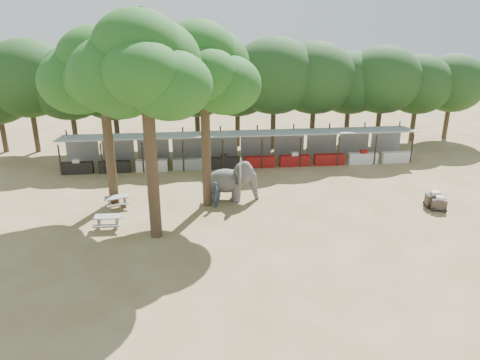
{
  "coord_description": "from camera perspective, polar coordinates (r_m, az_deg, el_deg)",
  "views": [
    {
      "loc": [
        -3.81,
        -21.64,
        12.18
      ],
      "look_at": [
        -1.0,
        5.0,
        2.0
      ],
      "focal_mm": 35.0,
      "sensor_mm": 36.0,
      "label": 1
    }
  ],
  "objects": [
    {
      "name": "cart_front",
      "position": [
        31.68,
        23.1,
        -2.66
      ],
      "size": [
        1.13,
        0.93,
        0.95
      ],
      "rotation": [
        0.0,
        0.0,
        -0.35
      ],
      "color": "#342923",
      "rests_on": "ground"
    },
    {
      "name": "yard_tree_left",
      "position": [
        29.59,
        -16.72,
        12.23
      ],
      "size": [
        7.1,
        6.9,
        11.02
      ],
      "color": "#332316",
      "rests_on": "ground"
    },
    {
      "name": "picnic_table_near",
      "position": [
        27.96,
        -15.78,
        -4.74
      ],
      "size": [
        1.54,
        1.39,
        0.76
      ],
      "rotation": [
        0.0,
        0.0,
        -0.02
      ],
      "color": "gray",
      "rests_on": "ground"
    },
    {
      "name": "backdrop_trees",
      "position": [
        41.36,
        -0.67,
        11.53
      ],
      "size": [
        46.46,
        5.95,
        8.33
      ],
      "color": "#332316",
      "rests_on": "ground"
    },
    {
      "name": "ground",
      "position": [
        25.13,
        3.5,
        -8.24
      ],
      "size": [
        100.0,
        100.0,
        0.0
      ],
      "primitive_type": "plane",
      "color": "brown",
      "rests_on": "ground"
    },
    {
      "name": "yard_tree_center",
      "position": [
        24.13,
        -11.82,
        13.31
      ],
      "size": [
        7.1,
        6.9,
        12.04
      ],
      "color": "#332316",
      "rests_on": "ground"
    },
    {
      "name": "vendor_stalls",
      "position": [
        37.34,
        0.1,
        3.68
      ],
      "size": [
        28.0,
        2.99,
        2.8
      ],
      "color": "gray",
      "rests_on": "ground"
    },
    {
      "name": "elephant",
      "position": [
        30.54,
        -0.96,
        -0.03
      ],
      "size": [
        3.51,
        2.64,
        2.64
      ],
      "rotation": [
        0.0,
        0.0,
        -0.14
      ],
      "color": "#484545",
      "rests_on": "ground"
    },
    {
      "name": "handler",
      "position": [
        29.6,
        -2.95,
        -1.75
      ],
      "size": [
        0.57,
        0.7,
        1.68
      ],
      "primitive_type": "imported",
      "rotation": [
        0.0,
        0.0,
        1.25
      ],
      "color": "#26384C",
      "rests_on": "ground"
    },
    {
      "name": "picnic_table_far",
      "position": [
        30.62,
        -14.77,
        -2.4
      ],
      "size": [
        1.79,
        1.7,
        0.73
      ],
      "rotation": [
        0.0,
        0.0,
        0.32
      ],
      "color": "gray",
      "rests_on": "ground"
    },
    {
      "name": "yard_tree_back",
      "position": [
        28.08,
        -4.72,
        13.29
      ],
      "size": [
        7.1,
        6.9,
        11.36
      ],
      "color": "#332316",
      "rests_on": "ground"
    },
    {
      "name": "cart_back",
      "position": [
        32.07,
        22.58,
        -2.18
      ],
      "size": [
        1.15,
        0.81,
        1.07
      ],
      "rotation": [
        0.0,
        0.0,
        -0.09
      ],
      "color": "#342923",
      "rests_on": "ground"
    }
  ]
}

